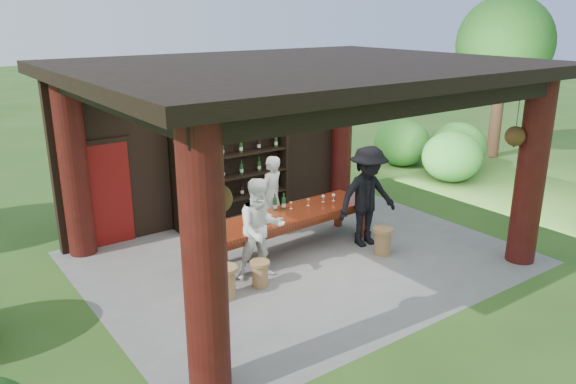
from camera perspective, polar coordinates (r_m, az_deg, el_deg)
ground at (r=10.33m, az=1.31°, el=-6.64°), size 90.00×90.00×0.00m
pavilion at (r=9.97m, az=-0.15°, el=5.40°), size 7.50×6.00×3.60m
wine_shelf at (r=11.88m, az=-5.69°, el=2.56°), size 2.65×0.40×2.33m
tasting_table at (r=10.34m, az=-0.05°, el=-2.79°), size 3.55×1.08×0.75m
stool_near_left at (r=9.21m, az=-2.87°, el=-8.23°), size 0.33×0.33×0.44m
stool_near_right at (r=10.51m, az=9.60°, el=-4.86°), size 0.38×0.38×0.50m
stool_far_left at (r=8.88m, az=-6.42°, el=-9.03°), size 0.40×0.40×0.53m
host at (r=11.01m, az=-1.73°, el=-0.48°), size 0.69×0.56×1.64m
guest_woman at (r=9.28m, az=-2.79°, el=-3.79°), size 0.97×0.83×1.72m
guest_man at (r=10.65m, az=8.07°, el=-0.46°), size 1.32×0.85×1.93m
table_bottles at (r=10.45m, az=-1.04°, el=-0.99°), size 0.26×0.18×0.31m
table_glasses at (r=10.78m, az=2.68°, el=-0.87°), size 1.02×0.18×0.15m
napkin_basket at (r=9.83m, az=-2.48°, el=-2.77°), size 0.27×0.19×0.14m
shrubs at (r=12.58m, az=8.56°, el=0.39°), size 14.56×7.50×1.36m
trees at (r=12.75m, az=9.06°, el=13.51°), size 21.31×10.76×4.80m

